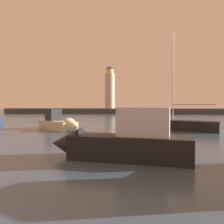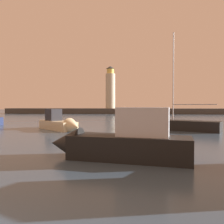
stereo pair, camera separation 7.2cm
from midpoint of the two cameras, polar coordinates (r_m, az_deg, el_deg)
ground_plane at (r=38.26m, az=-0.40°, el=-2.36°), size 220.00×220.00×0.00m
breakwater at (r=73.54m, az=2.70°, el=0.22°), size 75.59×5.15×1.68m
lighthouse at (r=74.04m, az=-0.37°, el=5.77°), size 3.00×3.00×13.33m
motorboat_1 at (r=11.71m, az=1.15°, el=-7.34°), size 7.40×2.95×2.80m
motorboat_3 at (r=25.88m, az=-12.29°, el=-2.83°), size 6.36×6.17×2.60m
sailboat_moored at (r=26.14m, az=16.37°, el=-3.01°), size 8.02×5.42×10.53m
mooring_buoy at (r=28.72m, az=5.35°, el=-2.93°), size 0.77×0.77×0.77m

